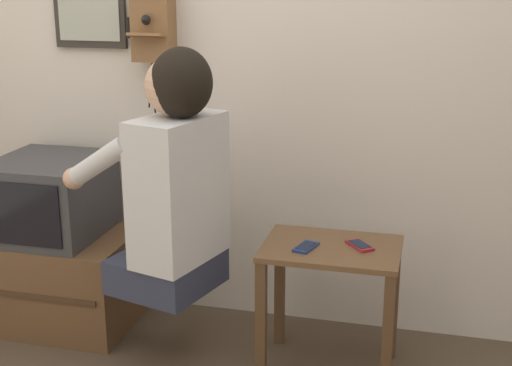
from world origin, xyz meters
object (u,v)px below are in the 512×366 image
(wall_phone_antique, at_px, (153,23))
(person, at_px, (173,177))
(cell_phone_spare, at_px, (360,245))
(television, at_px, (50,197))
(cell_phone_held, at_px, (306,247))

(wall_phone_antique, bearing_deg, person, -61.62)
(wall_phone_antique, height_order, cell_phone_spare, wall_phone_antique)
(television, bearing_deg, cell_phone_held, -8.25)
(person, height_order, wall_phone_antique, wall_phone_antique)
(cell_phone_spare, bearing_deg, person, 151.67)
(person, distance_m, cell_phone_spare, 0.77)
(television, bearing_deg, person, -18.89)
(person, height_order, cell_phone_held, person)
(television, relative_size, wall_phone_antique, 0.68)
(person, relative_size, television, 1.94)
(cell_phone_held, bearing_deg, wall_phone_antique, 167.68)
(cell_phone_held, bearing_deg, television, -172.58)
(person, xyz_separation_m, wall_phone_antique, (-0.25, 0.47, 0.55))
(television, xyz_separation_m, cell_phone_spare, (1.40, -0.11, -0.06))
(person, distance_m, cell_phone_held, 0.58)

